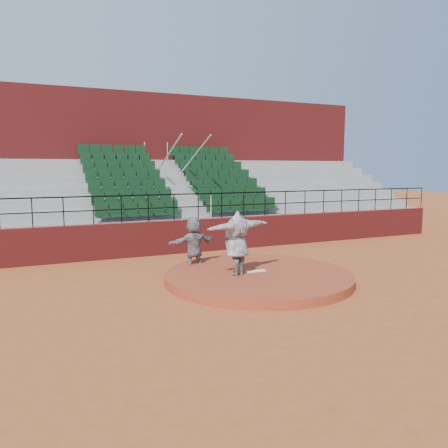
{
  "coord_description": "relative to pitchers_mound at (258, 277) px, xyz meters",
  "views": [
    {
      "loc": [
        -6.0,
        -11.05,
        3.32
      ],
      "look_at": [
        0.0,
        2.5,
        1.4
      ],
      "focal_mm": 35.0,
      "sensor_mm": 36.0,
      "label": 1
    }
  ],
  "objects": [
    {
      "name": "ground",
      "position": [
        0.0,
        0.0,
        -0.12
      ],
      "size": [
        90.0,
        90.0,
        0.0
      ],
      "primitive_type": "plane",
      "color": "#9D4C23",
      "rests_on": "ground"
    },
    {
      "name": "pitchers_mound",
      "position": [
        0.0,
        0.0,
        0.0
      ],
      "size": [
        5.5,
        5.5,
        0.25
      ],
      "primitive_type": "cylinder",
      "color": "#933A21",
      "rests_on": "ground"
    },
    {
      "name": "pitching_rubber",
      "position": [
        0.0,
        0.15,
        0.14
      ],
      "size": [
        0.6,
        0.15,
        0.03
      ],
      "primitive_type": "cube",
      "color": "white",
      "rests_on": "pitchers_mound"
    },
    {
      "name": "boundary_wall",
      "position": [
        0.0,
        5.0,
        0.53
      ],
      "size": [
        24.0,
        0.3,
        1.3
      ],
      "primitive_type": "cube",
      "color": "maroon",
      "rests_on": "ground"
    },
    {
      "name": "wall_railing",
      "position": [
        0.0,
        5.0,
        1.9
      ],
      "size": [
        24.04,
        0.05,
        1.03
      ],
      "color": "black",
      "rests_on": "boundary_wall"
    },
    {
      "name": "seating_deck",
      "position": [
        0.0,
        8.65,
        1.32
      ],
      "size": [
        24.0,
        5.97,
        4.63
      ],
      "color": "gray",
      "rests_on": "ground"
    },
    {
      "name": "press_box_facade",
      "position": [
        0.0,
        12.6,
        3.43
      ],
      "size": [
        24.0,
        3.0,
        7.1
      ],
      "primitive_type": "cube",
      "color": "maroon",
      "rests_on": "ground"
    },
    {
      "name": "pitcher",
      "position": [
        -0.71,
        0.01,
        1.05
      ],
      "size": [
        2.36,
        1.23,
        1.85
      ],
      "primitive_type": "imported",
      "rotation": [
        0.0,
        0.0,
        3.42
      ],
      "color": "black",
      "rests_on": "pitchers_mound"
    },
    {
      "name": "fielder",
      "position": [
        -1.32,
        1.91,
        0.77
      ],
      "size": [
        1.72,
        0.81,
        1.78
      ],
      "primitive_type": "imported",
      "rotation": [
        0.0,
        0.0,
        3.32
      ],
      "color": "black",
      "rests_on": "ground"
    }
  ]
}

